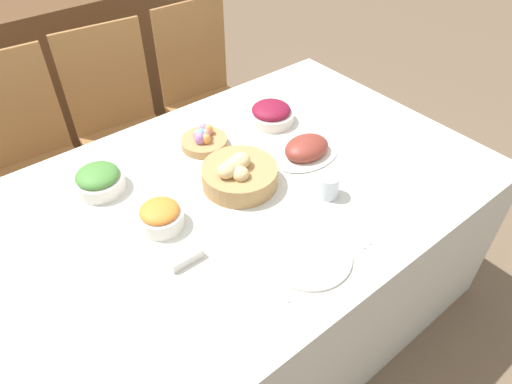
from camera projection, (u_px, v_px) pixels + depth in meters
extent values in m
plane|color=brown|center=(243.00, 308.00, 2.13)|extent=(12.00, 12.00, 0.00)
cube|color=silver|center=(241.00, 256.00, 1.88)|extent=(1.85, 1.20, 0.74)
cylinder|color=olive|center=(26.00, 260.00, 2.05)|extent=(0.03, 0.03, 0.45)
cylinder|color=olive|center=(108.00, 224.00, 2.22)|extent=(0.03, 0.03, 0.45)
cylinder|color=olive|center=(6.00, 211.00, 2.29)|extent=(0.03, 0.03, 0.45)
cylinder|color=olive|center=(82.00, 182.00, 2.46)|extent=(0.03, 0.03, 0.45)
cube|color=olive|center=(42.00, 182.00, 2.10)|extent=(0.45, 0.45, 0.02)
cube|color=olive|center=(9.00, 110.00, 2.04)|extent=(0.42, 0.05, 0.54)
cylinder|color=olive|center=(118.00, 215.00, 2.27)|extent=(0.03, 0.03, 0.45)
cylinder|color=olive|center=(188.00, 187.00, 2.43)|extent=(0.03, 0.03, 0.45)
cylinder|color=olive|center=(93.00, 173.00, 2.51)|extent=(0.03, 0.03, 0.45)
cylinder|color=olive|center=(158.00, 150.00, 2.67)|extent=(0.03, 0.03, 0.45)
cube|color=olive|center=(132.00, 145.00, 2.32)|extent=(0.46, 0.46, 0.02)
cube|color=olive|center=(107.00, 79.00, 2.26)|extent=(0.42, 0.06, 0.54)
cylinder|color=olive|center=(208.00, 174.00, 2.51)|extent=(0.03, 0.03, 0.45)
cylinder|color=olive|center=(263.00, 149.00, 2.69)|extent=(0.03, 0.03, 0.45)
cylinder|color=olive|center=(173.00, 141.00, 2.74)|extent=(0.03, 0.03, 0.45)
cylinder|color=olive|center=(226.00, 120.00, 2.92)|extent=(0.03, 0.03, 0.45)
cube|color=olive|center=(215.00, 111.00, 2.56)|extent=(0.43, 0.43, 0.02)
cube|color=olive|center=(192.00, 51.00, 2.49)|extent=(0.42, 0.03, 0.54)
cube|color=brown|center=(90.00, 66.00, 2.97)|extent=(1.33, 0.44, 0.91)
cylinder|color=#AD8451|center=(240.00, 176.00, 1.63)|extent=(0.27, 0.27, 0.07)
ellipsoid|color=#E0C184|center=(239.00, 163.00, 1.60)|extent=(0.09, 0.08, 0.06)
ellipsoid|color=#E0C184|center=(240.00, 161.00, 1.59)|extent=(0.09, 0.08, 0.06)
ellipsoid|color=#E0C184|center=(233.00, 167.00, 1.59)|extent=(0.10, 0.10, 0.06)
ellipsoid|color=#E0C184|center=(227.00, 171.00, 1.55)|extent=(0.08, 0.07, 0.06)
ellipsoid|color=#E0C184|center=(240.00, 174.00, 1.56)|extent=(0.08, 0.08, 0.05)
cylinder|color=#AD8451|center=(204.00, 142.00, 1.81)|extent=(0.18, 0.18, 0.03)
ellipsoid|color=#B27AD1|center=(204.00, 129.00, 1.82)|extent=(0.04, 0.04, 0.05)
ellipsoid|color=pink|center=(198.00, 135.00, 1.79)|extent=(0.03, 0.03, 0.04)
ellipsoid|color=#B27AD1|center=(200.00, 139.00, 1.77)|extent=(0.04, 0.04, 0.05)
ellipsoid|color=#F29E4C|center=(206.00, 139.00, 1.77)|extent=(0.04, 0.04, 0.05)
ellipsoid|color=pink|center=(206.00, 135.00, 1.79)|extent=(0.04, 0.04, 0.05)
ellipsoid|color=#60B2E0|center=(201.00, 135.00, 1.79)|extent=(0.04, 0.04, 0.05)
ellipsoid|color=#F29E4C|center=(209.00, 130.00, 1.82)|extent=(0.04, 0.04, 0.05)
ellipsoid|color=silver|center=(306.00, 154.00, 1.78)|extent=(0.29, 0.20, 0.01)
ellipsoid|color=brown|center=(307.00, 148.00, 1.76)|extent=(0.19, 0.14, 0.08)
cylinder|color=silver|center=(100.00, 183.00, 1.61)|extent=(0.18, 0.18, 0.05)
ellipsoid|color=#478438|center=(97.00, 175.00, 1.59)|extent=(0.15, 0.15, 0.05)
cylinder|color=silver|center=(161.00, 219.00, 1.48)|extent=(0.15, 0.15, 0.06)
ellipsoid|color=orange|center=(159.00, 211.00, 1.45)|extent=(0.13, 0.13, 0.05)
cylinder|color=silver|center=(271.00, 117.00, 1.94)|extent=(0.19, 0.19, 0.05)
ellipsoid|color=maroon|center=(271.00, 110.00, 1.92)|extent=(0.16, 0.16, 0.06)
cylinder|color=silver|center=(308.00, 256.00, 1.39)|extent=(0.27, 0.27, 0.01)
cube|color=silver|center=(269.00, 283.00, 1.32)|extent=(0.01, 0.17, 0.00)
cube|color=silver|center=(344.00, 232.00, 1.47)|extent=(0.01, 0.17, 0.00)
cube|color=silver|center=(350.00, 228.00, 1.48)|extent=(0.01, 0.17, 0.00)
cylinder|color=silver|center=(328.00, 186.00, 1.58)|extent=(0.08, 0.08, 0.09)
cube|color=silver|center=(183.00, 255.00, 1.38)|extent=(0.11, 0.07, 0.03)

